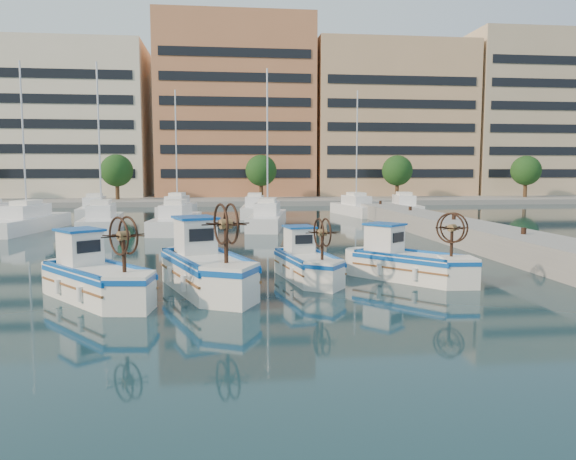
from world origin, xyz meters
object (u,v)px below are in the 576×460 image
(fishing_boat_a, at_px, (95,276))
(fishing_boat_d, at_px, (406,261))
(fishing_boat_b, at_px, (206,265))
(fishing_boat_c, at_px, (307,261))

(fishing_boat_a, distance_m, fishing_boat_d, 11.27)
(fishing_boat_d, bearing_deg, fishing_boat_a, 149.54)
(fishing_boat_b, bearing_deg, fishing_boat_c, 3.54)
(fishing_boat_a, relative_size, fishing_boat_c, 1.10)
(fishing_boat_c, xyz_separation_m, fishing_boat_d, (3.77, -0.54, 0.05))
(fishing_boat_c, height_order, fishing_boat_d, fishing_boat_d)
(fishing_boat_a, xyz_separation_m, fishing_boat_d, (11.08, 2.06, -0.04))
(fishing_boat_c, bearing_deg, fishing_boat_b, -167.44)
(fishing_boat_a, relative_size, fishing_boat_d, 1.07)
(fishing_boat_a, height_order, fishing_boat_c, fishing_boat_a)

